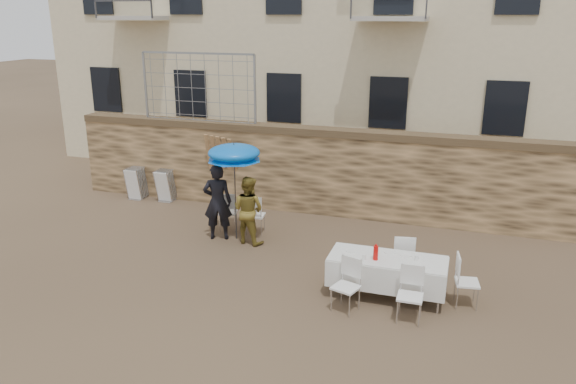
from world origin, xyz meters
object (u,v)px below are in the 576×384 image
(man_suit, at_px, (218,202))
(couple_chair_right, at_px, (255,214))
(table_chair_side, at_px, (467,281))
(table_chair_front_left, at_px, (346,286))
(woman_dress, at_px, (248,210))
(table_chair_back, at_px, (403,257))
(table_chair_front_right, at_px, (410,295))
(chair_stack_left, at_px, (140,181))
(banquet_table, at_px, (388,260))
(chair_stack_right, at_px, (168,184))
(couple_chair_left, at_px, (228,211))
(soda_bottle, at_px, (376,253))
(umbrella, at_px, (234,156))

(man_suit, relative_size, couple_chair_right, 1.85)
(man_suit, bearing_deg, table_chair_side, 146.19)
(table_chair_front_left, height_order, table_chair_side, same)
(woman_dress, relative_size, table_chair_back, 1.62)
(man_suit, height_order, table_chair_front_right, man_suit)
(woman_dress, distance_m, chair_stack_left, 4.71)
(woman_dress, relative_size, table_chair_side, 1.62)
(banquet_table, relative_size, table_chair_back, 2.19)
(chair_stack_right, bearing_deg, couple_chair_left, -32.73)
(couple_chair_left, xyz_separation_m, table_chair_back, (4.31, -1.37, 0.00))
(man_suit, relative_size, soda_bottle, 6.83)
(woman_dress, height_order, chair_stack_right, woman_dress)
(man_suit, distance_m, banquet_table, 4.42)
(couple_chair_right, bearing_deg, soda_bottle, 136.33)
(umbrella, relative_size, table_chair_front_left, 2.18)
(table_chair_front_right, distance_m, chair_stack_left, 9.23)
(banquet_table, bearing_deg, table_chair_back, 75.96)
(couple_chair_right, xyz_separation_m, chair_stack_right, (-3.22, 1.62, -0.02))
(couple_chair_left, xyz_separation_m, table_chair_side, (5.51, -2.07, 0.00))
(couple_chair_right, distance_m, chair_stack_right, 3.61)
(soda_bottle, xyz_separation_m, table_chair_back, (0.40, 0.95, -0.43))
(man_suit, bearing_deg, banquet_table, 140.11)
(woman_dress, relative_size, couple_chair_left, 1.62)
(soda_bottle, bearing_deg, banquet_table, 36.87)
(banquet_table, xyz_separation_m, table_chair_front_right, (0.50, -0.75, -0.25))
(table_chair_front_left, xyz_separation_m, table_chair_front_right, (1.10, 0.00, 0.00))
(woman_dress, height_order, soda_bottle, woman_dress)
(man_suit, relative_size, table_chair_back, 1.85)
(table_chair_front_left, relative_size, table_chair_back, 1.00)
(table_chair_front_left, bearing_deg, woman_dress, 157.49)
(table_chair_back, distance_m, table_chair_side, 1.39)
(couple_chair_left, height_order, soda_bottle, soda_bottle)
(banquet_table, relative_size, soda_bottle, 8.08)
(table_chair_back, bearing_deg, woman_dress, -22.83)
(woman_dress, bearing_deg, chair_stack_right, -20.86)
(man_suit, relative_size, woman_dress, 1.14)
(soda_bottle, bearing_deg, man_suit, 155.65)
(table_chair_back, xyz_separation_m, chair_stack_right, (-6.83, 2.99, -0.02))
(banquet_table, bearing_deg, chair_stack_right, 150.26)
(man_suit, xyz_separation_m, umbrella, (0.40, 0.10, 1.09))
(couple_chair_right, xyz_separation_m, table_chair_front_right, (3.91, -2.92, 0.00))
(table_chair_back, bearing_deg, chair_stack_left, -31.00)
(man_suit, distance_m, table_chair_side, 5.73)
(couple_chair_right, height_order, banquet_table, couple_chair_right)
(couple_chair_right, distance_m, chair_stack_left, 4.43)
(table_chair_back, bearing_deg, man_suit, -20.63)
(banquet_table, relative_size, table_chair_front_right, 2.19)
(table_chair_front_right, xyz_separation_m, chair_stack_left, (-8.03, 4.54, -0.02))
(table_chair_front_right, bearing_deg, chair_stack_right, 147.02)
(couple_chair_left, relative_size, chair_stack_right, 1.04)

